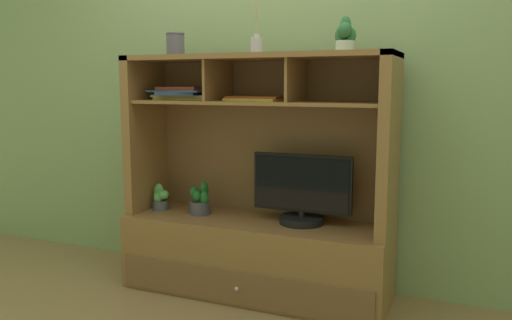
{
  "coord_description": "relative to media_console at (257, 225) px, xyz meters",
  "views": [
    {
      "loc": [
        1.17,
        -2.77,
        1.25
      ],
      "look_at": [
        0.0,
        0.0,
        0.81
      ],
      "focal_mm": 36.26,
      "sensor_mm": 36.0,
      "label": 1
    }
  ],
  "objects": [
    {
      "name": "magazine_stack_centre",
      "position": [
        0.0,
        0.0,
        0.75
      ],
      "size": [
        0.34,
        0.26,
        0.03
      ],
      "color": "gold",
      "rests_on": "media_console"
    },
    {
      "name": "ceramic_vase",
      "position": [
        -0.52,
        -0.04,
        1.08
      ],
      "size": [
        0.11,
        0.11,
        0.14
      ],
      "color": "#55505F",
      "rests_on": "media_console"
    },
    {
      "name": "potted_fern",
      "position": [
        -0.67,
        -0.02,
        0.1
      ],
      "size": [
        0.13,
        0.11,
        0.17
      ],
      "color": "#4D4F55",
      "rests_on": "media_console"
    },
    {
      "name": "media_console",
      "position": [
        0.0,
        0.0,
        0.0
      ],
      "size": [
        1.59,
        0.55,
        1.42
      ],
      "color": "brown",
      "rests_on": "ground"
    },
    {
      "name": "tv_monitor",
      "position": [
        0.28,
        0.01,
        0.21
      ],
      "size": [
        0.58,
        0.26,
        0.41
      ],
      "color": "black",
      "rests_on": "media_console"
    },
    {
      "name": "potted_orchid",
      "position": [
        -0.38,
        -0.02,
        0.11
      ],
      "size": [
        0.14,
        0.15,
        0.2
      ],
      "color": "#494650",
      "rests_on": "media_console"
    },
    {
      "name": "diffuser_bottle",
      "position": [
        0.0,
        0.0,
        1.06
      ],
      "size": [
        0.07,
        0.07,
        0.31
      ],
      "color": "#BBB3B9",
      "rests_on": "media_console"
    },
    {
      "name": "magazine_stack_left",
      "position": [
        -0.49,
        0.02,
        0.78
      ],
      "size": [
        0.4,
        0.31,
        0.08
      ],
      "color": "gold",
      "rests_on": "media_console"
    },
    {
      "name": "back_wall",
      "position": [
        0.0,
        0.28,
        0.99
      ],
      "size": [
        6.0,
        0.02,
        2.8
      ],
      "primitive_type": "cube",
      "color": "#849C66",
      "rests_on": "ground"
    },
    {
      "name": "potted_succulent",
      "position": [
        0.52,
        -0.02,
        1.09
      ],
      "size": [
        0.11,
        0.12,
        0.19
      ],
      "color": "beige",
      "rests_on": "media_console"
    },
    {
      "name": "floor_plane",
      "position": [
        0.0,
        -0.01,
        -0.42
      ],
      "size": [
        6.0,
        6.0,
        0.02
      ],
      "primitive_type": "cube",
      "color": "olive",
      "rests_on": "ground"
    }
  ]
}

